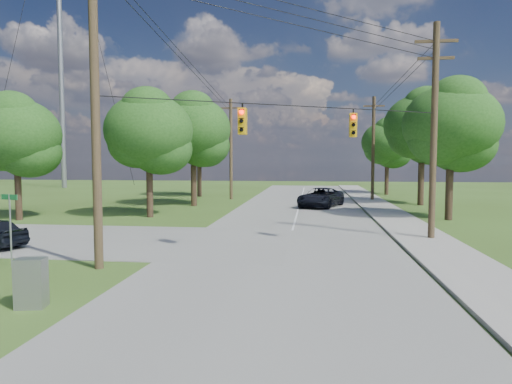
# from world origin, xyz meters

# --- Properties ---
(ground) EXTENTS (140.00, 140.00, 0.00)m
(ground) POSITION_xyz_m (0.00, 0.00, 0.00)
(ground) COLOR #38541C
(ground) RESTS_ON ground
(main_road) EXTENTS (10.00, 100.00, 0.03)m
(main_road) POSITION_xyz_m (2.00, 5.00, 0.01)
(main_road) COLOR gray
(main_road) RESTS_ON ground
(sidewalk_east) EXTENTS (2.60, 100.00, 0.12)m
(sidewalk_east) POSITION_xyz_m (8.70, 5.00, 0.06)
(sidewalk_east) COLOR #9C9992
(sidewalk_east) RESTS_ON ground
(pole_sw) EXTENTS (2.00, 0.32, 12.00)m
(pole_sw) POSITION_xyz_m (-4.60, 0.40, 6.23)
(pole_sw) COLOR #4C3B27
(pole_sw) RESTS_ON ground
(pole_ne) EXTENTS (2.00, 0.32, 10.50)m
(pole_ne) POSITION_xyz_m (8.90, 8.00, 5.47)
(pole_ne) COLOR #4C3B27
(pole_ne) RESTS_ON ground
(pole_north_e) EXTENTS (2.00, 0.32, 10.00)m
(pole_north_e) POSITION_xyz_m (8.90, 30.00, 5.13)
(pole_north_e) COLOR #4C3B27
(pole_north_e) RESTS_ON ground
(pole_north_w) EXTENTS (2.00, 0.32, 10.00)m
(pole_north_w) POSITION_xyz_m (-5.00, 30.00, 5.13)
(pole_north_w) COLOR #4C3B27
(pole_north_w) RESTS_ON ground
(power_lines) EXTENTS (13.93, 29.62, 4.93)m
(power_lines) POSITION_xyz_m (1.50, 11.54, 9.15)
(power_lines) COLOR black
(power_lines) RESTS_ON ground
(traffic_signals) EXTENTS (4.91, 3.27, 1.05)m
(traffic_signals) POSITION_xyz_m (2.55, 4.43, 5.50)
(traffic_signals) COLOR #E0A90D
(traffic_signals) RESTS_ON ground
(radio_mast) EXTENTS (0.70, 0.70, 45.00)m
(radio_mast) POSITION_xyz_m (-32.00, 46.00, 22.50)
(radio_mast) COLOR gray
(radio_mast) RESTS_ON ground
(tree_w_near) EXTENTS (6.00, 6.00, 8.40)m
(tree_w_near) POSITION_xyz_m (-8.00, 15.00, 5.92)
(tree_w_near) COLOR #483224
(tree_w_near) RESTS_ON ground
(tree_w_mid) EXTENTS (6.40, 6.40, 9.22)m
(tree_w_mid) POSITION_xyz_m (-7.00, 23.00, 6.58)
(tree_w_mid) COLOR #483224
(tree_w_mid) RESTS_ON ground
(tree_w_far) EXTENTS (6.00, 6.00, 8.73)m
(tree_w_far) POSITION_xyz_m (-9.00, 33.00, 6.25)
(tree_w_far) COLOR #483224
(tree_w_far) RESTS_ON ground
(tree_e_near) EXTENTS (6.20, 6.20, 8.81)m
(tree_e_near) POSITION_xyz_m (12.00, 16.00, 6.25)
(tree_e_near) COLOR #483224
(tree_e_near) RESTS_ON ground
(tree_e_mid) EXTENTS (6.60, 6.60, 9.64)m
(tree_e_mid) POSITION_xyz_m (12.50, 26.00, 6.91)
(tree_e_mid) COLOR #483224
(tree_e_mid) RESTS_ON ground
(tree_e_far) EXTENTS (5.80, 5.80, 8.32)m
(tree_e_far) POSITION_xyz_m (11.50, 38.00, 5.92)
(tree_e_far) COLOR #483224
(tree_e_far) RESTS_ON ground
(tree_cross_n) EXTENTS (5.60, 5.60, 7.91)m
(tree_cross_n) POSITION_xyz_m (-16.00, 12.50, 5.59)
(tree_cross_n) COLOR #483224
(tree_cross_n) RESTS_ON ground
(car_main_north) EXTENTS (4.40, 6.24, 1.58)m
(car_main_north) POSITION_xyz_m (3.80, 23.18, 0.82)
(car_main_north) COLOR black
(car_main_north) RESTS_ON main_road
(control_cabinet) EXTENTS (0.82, 0.66, 1.32)m
(control_cabinet) POSITION_xyz_m (-4.35, -4.00, 0.66)
(control_cabinet) COLOR gray
(control_cabinet) RESTS_ON ground
(street_name_sign) EXTENTS (0.78, 0.26, 2.70)m
(street_name_sign) POSITION_xyz_m (-7.85, 0.16, 1.71)
(street_name_sign) COLOR gray
(street_name_sign) RESTS_ON ground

